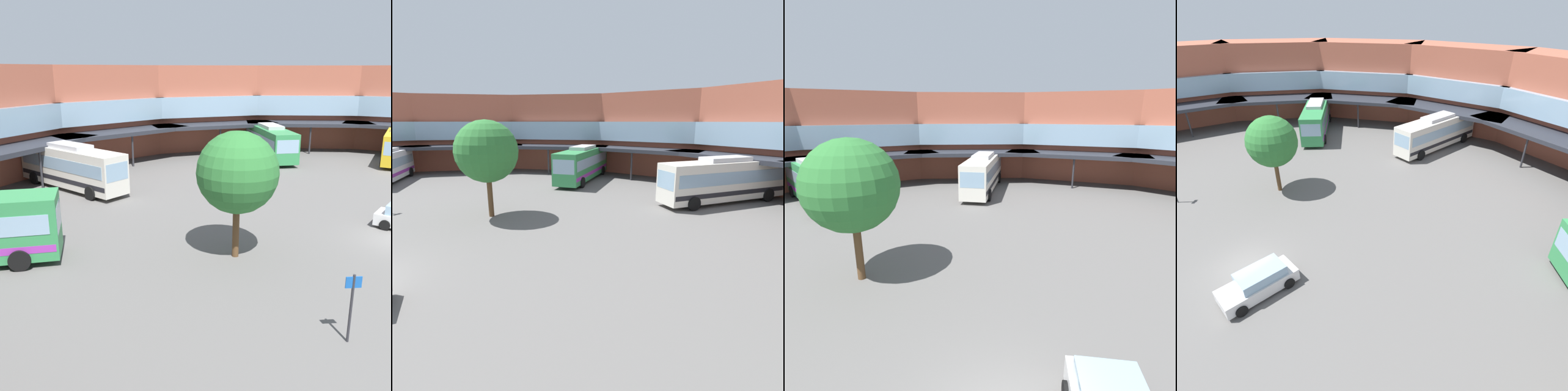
# 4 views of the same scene
# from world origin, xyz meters

# --- Properties ---
(station_building) EXTENTS (74.47, 44.88, 10.15)m
(station_building) POSITION_xyz_m (0.00, 18.85, 5.10)
(station_building) COLOR #AD5942
(station_building) RESTS_ON ground
(bus_0) EXTENTS (9.44, 11.03, 3.93)m
(bus_0) POSITION_xyz_m (-13.90, 20.98, 1.99)
(bus_0) COLOR #338C4C
(bus_0) RESTS_ON ground
(bus_3) EXTENTS (4.98, 11.71, 3.83)m
(bus_3) POSITION_xyz_m (1.01, 25.14, 1.94)
(bus_3) COLOR silver
(bus_3) RESTS_ON ground
(plaza_tree) EXTENTS (4.29, 4.29, 6.79)m
(plaza_tree) POSITION_xyz_m (-6.03, 7.90, 4.63)
(plaza_tree) COLOR brown
(plaza_tree) RESTS_ON ground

